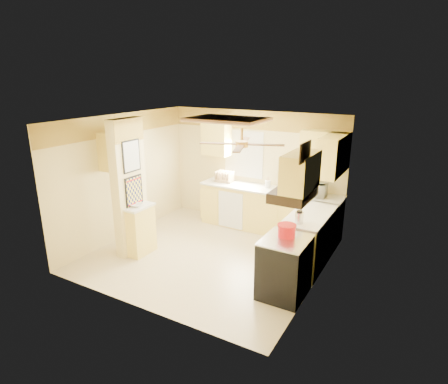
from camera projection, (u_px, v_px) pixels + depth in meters
The scene contains 34 objects.
floor at pixel (209, 255), 6.98m from camera, with size 4.00×4.00×0.00m, color #CCB48D.
ceiling at pixel (207, 119), 6.23m from camera, with size 4.00×4.00×0.00m, color white.
wall_back at pixel (254, 169), 8.18m from camera, with size 4.00×4.00×0.00m, color beige.
wall_front at pixel (134, 227), 5.03m from camera, with size 4.00×4.00×0.00m, color beige.
wall_left at pixel (124, 176), 7.54m from camera, with size 3.80×3.80×0.00m, color beige.
wall_right at pixel (321, 210), 5.66m from camera, with size 3.80×3.80×0.00m, color beige.
wallpaper_border at pixel (255, 120), 7.85m from camera, with size 4.00×0.02×0.40m, color yellow.
partition_column at pixel (129, 188), 6.78m from camera, with size 0.20×0.70×2.50m, color beige.
partition_ledge at pixel (141, 231), 6.92m from camera, with size 0.25×0.55×0.90m, color #F2DF5E.
ledge_top at pixel (140, 207), 6.78m from camera, with size 0.28×0.58×0.04m, color silver.
lower_cabinets_back at pixel (269, 211), 7.94m from camera, with size 3.00×0.60×0.90m, color #F2DF5E.
lower_cabinets_right at pixel (310, 240), 6.54m from camera, with size 0.60×1.40×0.90m, color #F2DF5E.
countertop_back at pixel (269, 190), 7.79m from camera, with size 3.04×0.64×0.04m, color silver.
countertop_right at pixel (311, 215), 6.41m from camera, with size 0.64×1.44×0.04m, color silver.
dishwasher_panel at pixel (231, 210), 8.04m from camera, with size 0.58×0.02×0.80m, color white.
window at pixel (244, 154), 8.20m from camera, with size 0.92×0.02×1.02m.
upper_cab_back_left at pixel (216, 139), 8.26m from camera, with size 0.60×0.35×0.70m, color #F2DF5E.
upper_cab_back_right at pixel (325, 149), 7.13m from camera, with size 0.90×0.35×0.70m, color #F2DF5E.
upper_cab_right at pixel (333, 155), 6.60m from camera, with size 0.35×1.00×0.70m, color #F2DF5E.
upper_cab_left_wall at pixel (119, 150), 7.07m from camera, with size 0.35×0.75×0.70m, color #F2DF5E.
upper_cab_over_stove at pixel (301, 172), 5.08m from camera, with size 0.35×0.76×0.52m, color #F2DF5E.
stove at pixel (284, 267), 5.60m from camera, with size 0.68×0.77×0.92m.
range_hood at pixel (293, 194), 5.22m from camera, with size 0.50×0.76×0.14m, color black.
poster_menu at pixel (131, 156), 6.55m from camera, with size 0.02×0.42×0.57m.
poster_nashville at pixel (134, 191), 6.74m from camera, with size 0.02×0.42×0.57m.
ceiling_light_panel at pixel (227, 119), 6.61m from camera, with size 1.35×0.95×0.06m.
ceiling_fan at pixel (242, 144), 5.24m from camera, with size 1.15×1.15×0.26m.
vent_grate at pixel (305, 152), 4.61m from camera, with size 0.02×0.40×0.25m, color black.
microwave at pixel (314, 189), 7.30m from camera, with size 0.49×0.33×0.27m, color white.
bowl at pixel (137, 205), 6.74m from camera, with size 0.21×0.21×0.05m, color white.
dutch_oven at pixel (287, 230), 5.53m from camera, with size 0.28×0.28×0.19m.
kettle at pixel (299, 217), 5.96m from camera, with size 0.14×0.14×0.21m.
dish_rack at pixel (224, 178), 8.31m from camera, with size 0.42×0.33×0.23m.
utensil_crock at pixel (268, 184), 7.86m from camera, with size 0.12×0.12×0.23m.
Camera 1 is at (3.35, -5.35, 3.21)m, focal length 30.00 mm.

